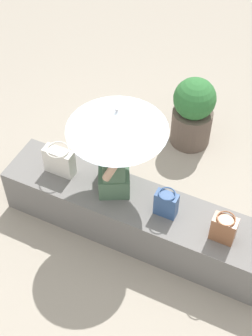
{
  "coord_description": "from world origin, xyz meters",
  "views": [
    {
      "loc": [
        -1.11,
        2.56,
        4.01
      ],
      "look_at": [
        0.14,
        -0.04,
        0.84
      ],
      "focal_mm": 52.78,
      "sensor_mm": 36.0,
      "label": 1
    }
  ],
  "objects_px": {
    "handbag_black": "(59,161)",
    "tote_bag_canvas": "(224,228)",
    "shoulder_bag_spare": "(166,204)",
    "planter_near": "(193,112)",
    "person_seated": "(113,157)",
    "parasol": "(117,120)"
  },
  "relations": [
    {
      "from": "tote_bag_canvas",
      "to": "shoulder_bag_spare",
      "type": "xyz_separation_m",
      "value": [
        0.53,
        -0.03,
        0.0
      ]
    },
    {
      "from": "handbag_black",
      "to": "tote_bag_canvas",
      "type": "height_order",
      "value": "handbag_black"
    },
    {
      "from": "handbag_black",
      "to": "planter_near",
      "type": "relative_size",
      "value": 0.36
    },
    {
      "from": "person_seated",
      "to": "planter_near",
      "type": "bearing_deg",
      "value": -101.68
    },
    {
      "from": "shoulder_bag_spare",
      "to": "planter_near",
      "type": "xyz_separation_m",
      "value": [
        0.27,
        -1.46,
        -0.2
      ]
    },
    {
      "from": "handbag_black",
      "to": "tote_bag_canvas",
      "type": "distance_m",
      "value": 1.63
    },
    {
      "from": "tote_bag_canvas",
      "to": "planter_near",
      "type": "height_order",
      "value": "planter_near"
    },
    {
      "from": "shoulder_bag_spare",
      "to": "parasol",
      "type": "bearing_deg",
      "value": -7.77
    },
    {
      "from": "parasol",
      "to": "handbag_black",
      "type": "distance_m",
      "value": 0.92
    },
    {
      "from": "handbag_black",
      "to": "tote_bag_canvas",
      "type": "relative_size",
      "value": 1.09
    },
    {
      "from": "person_seated",
      "to": "planter_near",
      "type": "relative_size",
      "value": 1.06
    },
    {
      "from": "tote_bag_canvas",
      "to": "shoulder_bag_spare",
      "type": "bearing_deg",
      "value": -3.6
    },
    {
      "from": "shoulder_bag_spare",
      "to": "handbag_black",
      "type": "bearing_deg",
      "value": -1.48
    },
    {
      "from": "shoulder_bag_spare",
      "to": "planter_near",
      "type": "distance_m",
      "value": 1.49
    },
    {
      "from": "handbag_black",
      "to": "shoulder_bag_spare",
      "type": "height_order",
      "value": "handbag_black"
    },
    {
      "from": "tote_bag_canvas",
      "to": "planter_near",
      "type": "bearing_deg",
      "value": -61.72
    },
    {
      "from": "parasol",
      "to": "planter_near",
      "type": "xyz_separation_m",
      "value": [
        -0.23,
        -1.39,
        -0.92
      ]
    },
    {
      "from": "person_seated",
      "to": "planter_near",
      "type": "height_order",
      "value": "person_seated"
    },
    {
      "from": "shoulder_bag_spare",
      "to": "planter_near",
      "type": "bearing_deg",
      "value": -79.57
    },
    {
      "from": "person_seated",
      "to": "shoulder_bag_spare",
      "type": "height_order",
      "value": "person_seated"
    },
    {
      "from": "parasol",
      "to": "shoulder_bag_spare",
      "type": "bearing_deg",
      "value": 172.23
    },
    {
      "from": "parasol",
      "to": "planter_near",
      "type": "distance_m",
      "value": 1.68
    }
  ]
}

